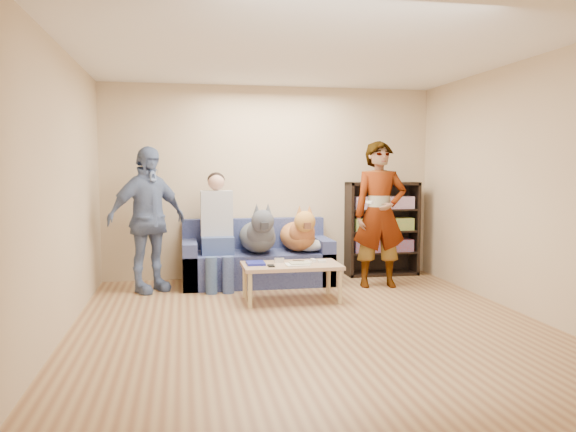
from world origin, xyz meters
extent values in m
plane|color=brown|center=(0.00, 0.00, 0.00)|extent=(5.00, 5.00, 0.00)
plane|color=white|center=(0.00, 0.00, 2.60)|extent=(5.00, 5.00, 0.00)
plane|color=tan|center=(0.00, 2.50, 1.30)|extent=(4.50, 0.00, 4.50)
plane|color=tan|center=(0.00, -2.50, 1.30)|extent=(4.50, 0.00, 4.50)
plane|color=tan|center=(-2.25, 0.00, 1.30)|extent=(0.00, 5.00, 5.00)
plane|color=tan|center=(2.25, 0.00, 1.30)|extent=(0.00, 5.00, 5.00)
ellipsoid|color=#B8B9BD|center=(0.41, 1.88, 0.51)|extent=(0.44, 0.37, 0.15)
imported|color=gray|center=(1.25, 1.58, 0.92)|extent=(0.70, 0.50, 1.83)
imported|color=#687EA6|center=(-1.61, 1.83, 0.88)|extent=(1.10, 0.93, 1.76)
cube|color=silver|center=(1.05, 1.38, 1.09)|extent=(0.07, 0.13, 0.03)
cube|color=navy|center=(-0.39, 1.10, 0.43)|extent=(0.20, 0.26, 0.03)
cube|color=silver|center=(0.06, 0.95, 0.43)|extent=(0.26, 0.20, 0.02)
cube|color=#A8A686|center=(0.09, 0.97, 0.44)|extent=(0.22, 0.17, 0.01)
cube|color=#B0B1B5|center=(-0.11, 1.17, 0.45)|extent=(0.11, 0.06, 0.05)
cube|color=silver|center=(0.29, 1.15, 0.43)|extent=(0.04, 0.13, 0.03)
cube|color=white|center=(0.37, 1.07, 0.43)|extent=(0.09, 0.06, 0.03)
cylinder|color=white|center=(0.21, 1.03, 0.43)|extent=(0.07, 0.07, 0.02)
cylinder|color=white|center=(0.21, 1.11, 0.43)|extent=(0.07, 0.07, 0.02)
cylinder|color=orange|center=(-0.01, 0.89, 0.42)|extent=(0.13, 0.06, 0.01)
cylinder|color=black|center=(0.13, 1.23, 0.42)|extent=(0.13, 0.08, 0.01)
cube|color=black|center=(-0.24, 0.93, 0.43)|extent=(0.07, 0.12, 0.02)
cube|color=#515B93|center=(-0.25, 2.05, 0.21)|extent=(1.90, 0.85, 0.42)
cube|color=#515B93|center=(-0.25, 2.38, 0.62)|extent=(1.90, 0.18, 0.40)
cube|color=#515B93|center=(-1.11, 2.05, 0.29)|extent=(0.18, 0.85, 0.58)
cube|color=#515B93|center=(0.61, 2.05, 0.29)|extent=(0.18, 0.85, 0.58)
cube|color=#3A4480|center=(-0.76, 1.97, 0.53)|extent=(0.40, 0.38, 0.22)
cylinder|color=#3F5A8A|center=(-0.86, 1.55, 0.21)|extent=(0.14, 0.14, 0.47)
cylinder|color=#455F99|center=(-0.66, 1.55, 0.21)|extent=(0.14, 0.14, 0.47)
cube|color=#A5A5AA|center=(-0.76, 2.07, 0.92)|extent=(0.40, 0.24, 0.58)
sphere|color=tan|center=(-0.76, 2.07, 1.32)|extent=(0.21, 0.21, 0.21)
ellipsoid|color=black|center=(-0.76, 2.10, 1.35)|extent=(0.22, 0.22, 0.19)
ellipsoid|color=#4D5158|center=(-0.25, 1.99, 0.62)|extent=(0.45, 0.95, 0.39)
sphere|color=#50525B|center=(-0.25, 1.66, 0.71)|extent=(0.34, 0.34, 0.34)
sphere|color=#4A4B54|center=(-0.25, 1.49, 0.87)|extent=(0.28, 0.28, 0.28)
cube|color=black|center=(-0.25, 1.36, 0.83)|extent=(0.09, 0.13, 0.08)
cone|color=#45484E|center=(-0.32, 1.51, 1.01)|extent=(0.09, 0.09, 0.13)
cone|color=#4A4C54|center=(-0.18, 1.51, 1.01)|extent=(0.09, 0.09, 0.13)
cylinder|color=#45484E|center=(-0.25, 2.41, 0.58)|extent=(0.05, 0.31, 0.18)
ellipsoid|color=#B57937|center=(0.28, 2.04, 0.61)|extent=(0.43, 0.90, 0.37)
sphere|color=#B35C36|center=(0.28, 1.74, 0.69)|extent=(0.32, 0.32, 0.32)
sphere|color=#C8853D|center=(0.28, 1.58, 0.84)|extent=(0.26, 0.26, 0.26)
cube|color=#57311E|center=(0.28, 1.46, 0.81)|extent=(0.08, 0.12, 0.07)
cone|color=#B07635|center=(0.22, 1.60, 0.98)|extent=(0.08, 0.08, 0.12)
cone|color=#BB7839|center=(0.34, 1.60, 0.98)|extent=(0.08, 0.08, 0.12)
cylinder|color=#B57437|center=(0.28, 2.43, 0.57)|extent=(0.05, 0.29, 0.17)
cube|color=tan|center=(0.01, 1.05, 0.40)|extent=(1.10, 0.60, 0.04)
cylinder|color=tan|center=(-0.49, 0.80, 0.19)|extent=(0.05, 0.05, 0.38)
cylinder|color=tan|center=(0.51, 0.80, 0.19)|extent=(0.05, 0.05, 0.38)
cylinder|color=#D5BF83|center=(-0.49, 1.30, 0.19)|extent=(0.05, 0.05, 0.38)
cylinder|color=#D5BF83|center=(0.51, 1.30, 0.19)|extent=(0.05, 0.05, 0.38)
cube|color=black|center=(1.07, 2.32, 0.65)|extent=(0.04, 0.34, 1.30)
cube|color=black|center=(2.03, 2.32, 0.65)|extent=(0.04, 0.34, 1.30)
cube|color=black|center=(1.55, 2.32, 1.28)|extent=(1.00, 0.34, 0.04)
cube|color=black|center=(1.55, 2.32, 0.02)|extent=(1.00, 0.34, 0.04)
cube|color=black|center=(1.55, 2.48, 0.65)|extent=(1.00, 0.02, 1.30)
cube|color=black|center=(1.55, 2.32, 0.32)|extent=(0.94, 0.32, 0.03)
cube|color=black|center=(1.55, 2.32, 0.62)|extent=(0.94, 0.32, 0.02)
cube|color=black|center=(1.55, 2.32, 0.92)|extent=(0.94, 0.32, 0.02)
cube|color=#B23333|center=(1.55, 2.30, 0.42)|extent=(0.84, 0.24, 0.17)
cube|color=gold|center=(1.55, 2.30, 0.72)|extent=(0.84, 0.24, 0.17)
cube|color=#994C99|center=(1.55, 2.30, 1.02)|extent=(0.84, 0.24, 0.17)
camera|label=1|loc=(-1.18, -5.10, 1.51)|focal=35.00mm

